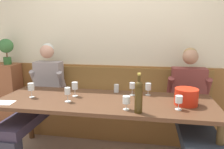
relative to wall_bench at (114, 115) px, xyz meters
name	(u,v)px	position (x,y,z in m)	size (l,w,h in m)	color
room_wall_back	(117,35)	(0.00, 0.26, 1.12)	(6.80, 0.08, 2.80)	beige
wood_wainscot_panel	(117,97)	(0.00, 0.21, 0.20)	(6.80, 0.03, 0.97)	brown
wall_bench	(114,115)	(0.00, 0.00, 0.00)	(2.66, 0.42, 0.94)	brown
dining_table	(105,106)	(0.00, -0.66, 0.37)	(2.36, 0.82, 0.72)	#4B2F1E
person_center_right_seat	(38,97)	(-0.96, -0.37, 0.34)	(0.49, 1.23, 1.29)	#2D2D3C
person_left_seat	(192,108)	(0.98, -0.38, 0.31)	(0.54, 1.23, 1.26)	#383735
ice_bucket	(186,97)	(0.86, -0.67, 0.53)	(0.24, 0.24, 0.17)	red
wine_bottle_green_tall	(139,96)	(0.38, -0.97, 0.61)	(0.07, 0.07, 0.38)	#3D2D11
wine_glass_right_end	(68,92)	(-0.38, -0.78, 0.55)	(0.07, 0.07, 0.15)	silver
wine_glass_mid_right	(126,101)	(0.27, -0.91, 0.53)	(0.07, 0.07, 0.13)	silver
wine_glass_mid_left	(148,87)	(0.47, -0.40, 0.54)	(0.07, 0.07, 0.15)	silver
wine_glass_center_rear	(31,87)	(-0.84, -0.71, 0.56)	(0.07, 0.07, 0.17)	silver
wine_glass_center_front	(132,86)	(0.28, -0.43, 0.55)	(0.06, 0.06, 0.15)	silver
wine_glass_by_bottle	(179,100)	(0.76, -0.83, 0.54)	(0.07, 0.07, 0.14)	silver
wine_glass_near_bucket	(75,87)	(-0.37, -0.58, 0.56)	(0.07, 0.07, 0.17)	silver
water_tumbler_center	(116,88)	(0.08, -0.34, 0.49)	(0.06, 0.06, 0.10)	silver
tasting_sheet_left_guest	(4,103)	(-1.03, -0.94, 0.44)	(0.21, 0.15, 0.00)	white
corner_pedestal	(11,95)	(-1.63, 0.03, 0.20)	(0.28, 0.28, 0.97)	brown
potted_plant	(6,48)	(-1.63, 0.03, 0.93)	(0.21, 0.21, 0.38)	#2E602D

